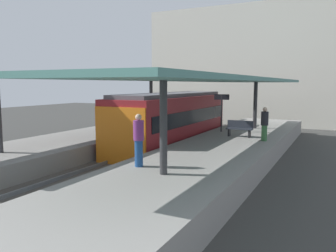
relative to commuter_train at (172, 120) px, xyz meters
name	(u,v)px	position (x,y,z in m)	size (l,w,h in m)	color
ground_plane	(141,162)	(0.00, -3.42, -1.73)	(80.00, 80.00, 0.00)	#383835
platform_left	(81,145)	(-3.80, -3.42, -1.23)	(4.40, 28.00, 1.00)	gray
platform_right	(215,159)	(3.80, -3.42, -1.23)	(4.40, 28.00, 1.00)	gray
track_ballast	(141,160)	(0.00, -3.42, -1.63)	(3.20, 28.00, 0.20)	#4C4742
rail_near_side	(129,155)	(-0.72, -3.42, -1.46)	(0.08, 28.00, 0.14)	slate
rail_far_side	(154,158)	(0.72, -3.42, -1.46)	(0.08, 28.00, 0.14)	slate
commuter_train	(172,120)	(0.00, 0.00, 0.00)	(2.78, 10.48, 3.10)	maroon
canopy_left	(96,79)	(-3.80, -2.02, 2.38)	(4.18, 21.00, 3.23)	#333335
canopy_right	(226,80)	(3.80, -2.02, 2.24)	(4.18, 21.00, 3.09)	#333335
platform_bench	(240,128)	(3.88, 0.35, -0.26)	(1.40, 0.41, 0.86)	black
platform_sign	(222,104)	(2.39, 1.76, 0.90)	(0.90, 0.08, 2.21)	#262628
passenger_near_bench	(265,123)	(5.33, -0.46, 0.14)	(0.36, 0.36, 1.68)	#386B3D
passenger_mid_platform	(139,139)	(2.58, -7.81, 0.21)	(0.36, 0.36, 1.81)	navy
station_building_backdrop	(246,67)	(0.02, 16.58, 3.77)	(18.00, 6.00, 11.00)	beige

